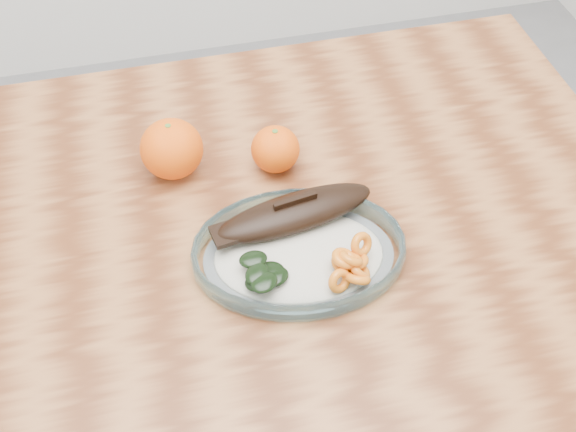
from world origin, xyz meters
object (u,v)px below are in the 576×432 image
Objects in this scene: orange_left at (172,149)px; orange_right at (275,149)px; dining_table at (234,276)px; plated_meal at (299,249)px.

orange_left is 1.27× the size of orange_right.
plated_meal is at bearing -39.85° from dining_table.
dining_table is 0.19m from orange_right.
orange_left is 0.15m from orange_right.
plated_meal is at bearing -92.95° from orange_right.
plated_meal reaches higher than dining_table.
plated_meal is at bearing -55.72° from orange_left.
orange_left reaches higher than orange_right.
orange_left is at bearing 112.91° from dining_table.
orange_left is at bearing 131.62° from plated_meal.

